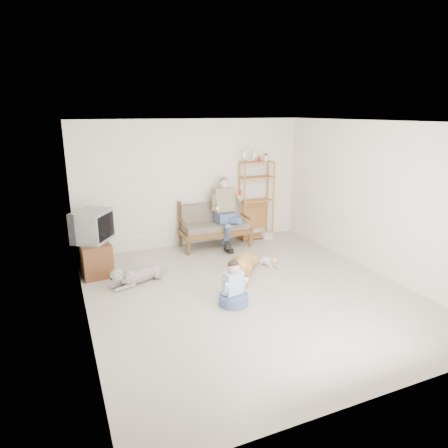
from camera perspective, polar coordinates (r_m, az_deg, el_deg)
name	(u,v)px	position (r m, az deg, el deg)	size (l,w,h in m)	color
floor	(249,292)	(6.62, 3.58, -9.68)	(5.50, 5.50, 0.00)	beige
ceiling	(252,122)	(5.98, 4.04, 14.37)	(5.50, 5.50, 0.00)	white
wall_back	(193,183)	(8.65, -4.49, 5.80)	(5.00, 5.00, 0.00)	silver
wall_front	(384,278)	(4.03, 21.85, -7.18)	(5.00, 5.00, 0.00)	silver
wall_left	(79,230)	(5.54, -19.97, -0.86)	(5.50, 5.50, 0.00)	silver
wall_right	(376,199)	(7.61, 20.88, 3.42)	(5.50, 5.50, 0.00)	silver
loveseat	(214,224)	(8.65, -1.43, -0.04)	(1.52, 0.74, 0.95)	brown
man	(227,217)	(8.46, 0.42, 1.05)	(0.57, 0.82, 1.32)	#485D85
etagere	(256,200)	(9.12, 4.63, 3.51)	(0.79, 0.35, 2.08)	#A06332
book_stack	(267,235)	(9.33, 6.15, -1.61)	(0.22, 0.16, 0.14)	silver
tv_stand	(93,257)	(7.65, -18.15, -4.47)	(0.59, 0.95, 0.60)	brown
crt_tv	(92,226)	(7.49, -18.29, -0.25)	(0.82, 0.85, 0.56)	gray
wall_outlet	(138,237)	(8.58, -12.24, -1.83)	(0.12, 0.02, 0.08)	white
golden_retriever	(243,265)	(7.23, 2.77, -5.87)	(0.85, 1.29, 0.44)	#A37438
shaggy_dog	(136,275)	(7.04, -12.46, -7.14)	(1.16, 0.60, 0.37)	silver
terrier	(270,262)	(7.66, 6.57, -5.39)	(0.21, 0.57, 0.21)	silver
child	(233,289)	(6.12, 1.35, -9.22)	(0.45, 0.45, 0.72)	#485D85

